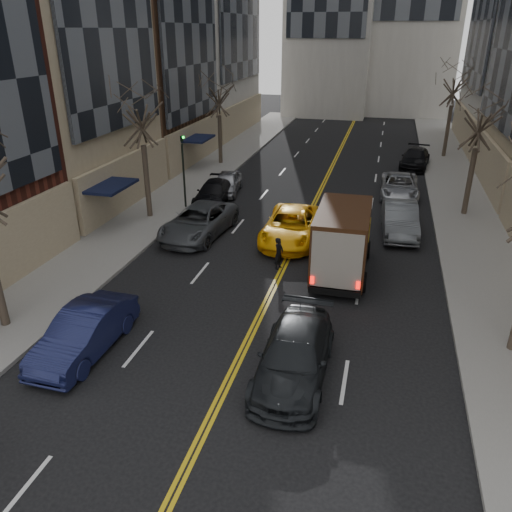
{
  "coord_description": "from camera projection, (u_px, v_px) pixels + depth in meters",
  "views": [
    {
      "loc": [
        3.98,
        -4.75,
        9.97
      ],
      "look_at": [
        -0.31,
        11.73,
        2.2
      ],
      "focal_mm": 35.0,
      "sensor_mm": 36.0,
      "label": 1
    }
  ],
  "objects": [
    {
      "name": "tree_lf_mid",
      "position": [
        139.0,
        100.0,
        26.12
      ],
      "size": [
        3.2,
        3.2,
        8.91
      ],
      "color": "#382D23",
      "rests_on": "sidewalk_left"
    },
    {
      "name": "parked_lf_b",
      "position": [
        84.0,
        332.0,
        16.61
      ],
      "size": [
        1.71,
        4.67,
        1.53
      ],
      "primitive_type": "imported",
      "rotation": [
        0.0,
        0.0,
        -0.02
      ],
      "color": "#121639",
      "rests_on": "ground"
    },
    {
      "name": "sidewalk_left",
      "position": [
        191.0,
        183.0,
        35.04
      ],
      "size": [
        4.0,
        66.0,
        0.15
      ],
      "primitive_type": "cube",
      "color": "slate",
      "rests_on": "ground"
    },
    {
      "name": "tree_rt_mid",
      "position": [
        483.0,
        107.0,
        26.66
      ],
      "size": [
        3.2,
        3.2,
        8.32
      ],
      "color": "#382D23",
      "rests_on": "sidewalk_right"
    },
    {
      "name": "ups_truck",
      "position": [
        343.0,
        240.0,
        21.73
      ],
      "size": [
        2.41,
        5.78,
        3.15
      ],
      "rotation": [
        0.0,
        0.0,
        0.01
      ],
      "color": "black",
      "rests_on": "ground"
    },
    {
      "name": "pedestrian",
      "position": [
        279.0,
        253.0,
        22.48
      ],
      "size": [
        0.5,
        0.62,
        1.5
      ],
      "primitive_type": "imported",
      "rotation": [
        0.0,
        0.0,
        1.29
      ],
      "color": "black",
      "rests_on": "ground"
    },
    {
      "name": "parked_lf_e",
      "position": [
        227.0,
        183.0,
        32.99
      ],
      "size": [
        2.13,
        4.26,
        1.4
      ],
      "primitive_type": "imported",
      "rotation": [
        0.0,
        0.0,
        0.12
      ],
      "color": "#9E9FA5",
      "rests_on": "ground"
    },
    {
      "name": "sidewalk_right",
      "position": [
        463.0,
        204.0,
        30.91
      ],
      "size": [
        4.0,
        66.0,
        0.15
      ],
      "primitive_type": "cube",
      "color": "slate",
      "rests_on": "ground"
    },
    {
      "name": "tree_rt_far",
      "position": [
        456.0,
        74.0,
        39.63
      ],
      "size": [
        3.2,
        3.2,
        9.11
      ],
      "color": "#382D23",
      "rests_on": "sidewalk_right"
    },
    {
      "name": "traffic_signal",
      "position": [
        183.0,
        163.0,
        29.13
      ],
      "size": [
        0.29,
        0.26,
        4.7
      ],
      "color": "black",
      "rests_on": "sidewalk_left"
    },
    {
      "name": "observer_sedan",
      "position": [
        294.0,
        356.0,
        15.42
      ],
      "size": [
        2.11,
        5.17,
        1.5
      ],
      "rotation": [
        0.0,
        0.0,
        0.0
      ],
      "color": "black",
      "rests_on": "ground"
    },
    {
      "name": "parked_lf_d",
      "position": [
        214.0,
        193.0,
        31.11
      ],
      "size": [
        2.17,
        4.7,
        1.33
      ],
      "primitive_type": "imported",
      "rotation": [
        0.0,
        0.0,
        0.07
      ],
      "color": "black",
      "rests_on": "ground"
    },
    {
      "name": "parked_rt_b",
      "position": [
        399.0,
        186.0,
        32.26
      ],
      "size": [
        2.44,
        5.17,
        1.43
      ],
      "primitive_type": "imported",
      "rotation": [
        0.0,
        0.0,
        0.01
      ],
      "color": "#A3A6AB",
      "rests_on": "ground"
    },
    {
      "name": "parked_rt_c",
      "position": [
        415.0,
        158.0,
        39.14
      ],
      "size": [
        2.62,
        5.17,
        1.44
      ],
      "primitive_type": "imported",
      "rotation": [
        0.0,
        0.0,
        -0.13
      ],
      "color": "black",
      "rests_on": "ground"
    },
    {
      "name": "parked_lf_c",
      "position": [
        199.0,
        222.0,
        26.09
      ],
      "size": [
        3.11,
        5.83,
        1.56
      ],
      "primitive_type": "imported",
      "rotation": [
        0.0,
        0.0,
        -0.1
      ],
      "color": "#44474B",
      "rests_on": "ground"
    },
    {
      "name": "parked_rt_a",
      "position": [
        400.0,
        219.0,
        26.36
      ],
      "size": [
        2.01,
        5.03,
        1.63
      ],
      "primitive_type": "imported",
      "rotation": [
        0.0,
        0.0,
        0.06
      ],
      "color": "#53575B",
      "rests_on": "ground"
    },
    {
      "name": "taxi",
      "position": [
        291.0,
        226.0,
        25.51
      ],
      "size": [
        2.74,
        5.74,
        1.58
      ],
      "primitive_type": "imported",
      "rotation": [
        0.0,
        0.0,
        0.02
      ],
      "color": "#FFB40A",
      "rests_on": "ground"
    },
    {
      "name": "tree_lf_far",
      "position": [
        219.0,
        86.0,
        37.81
      ],
      "size": [
        3.2,
        3.2,
        8.12
      ],
      "color": "#382D23",
      "rests_on": "sidewalk_left"
    }
  ]
}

